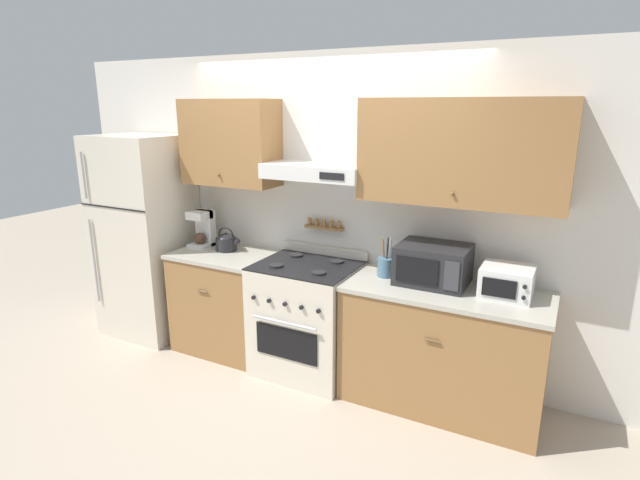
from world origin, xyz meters
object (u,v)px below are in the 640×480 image
object	(u,v)px
tea_kettle	(227,242)
coffee_maker	(203,228)
microwave	(433,264)
stove_range	(307,318)
toaster_oven	(507,281)
utensil_crock	(386,266)
refrigerator	(145,236)

from	to	relation	value
tea_kettle	coffee_maker	distance (m)	0.30
microwave	stove_range	bearing A→B (deg)	-173.69
microwave	toaster_oven	bearing A→B (deg)	-2.21
stove_range	microwave	xyz separation A→B (m)	(0.98, 0.11, 0.57)
tea_kettle	utensil_crock	size ratio (longest dim) A/B	0.80
stove_range	coffee_maker	xyz separation A→B (m)	(-1.14, 0.12, 0.60)
stove_range	microwave	distance (m)	1.14
utensil_crock	toaster_oven	size ratio (longest dim) A/B	0.90
tea_kettle	utensil_crock	world-z (taller)	utensil_crock
stove_range	tea_kettle	bearing A→B (deg)	174.02
utensil_crock	toaster_oven	bearing A→B (deg)	-0.12
stove_range	coffee_maker	world-z (taller)	coffee_maker
tea_kettle	toaster_oven	bearing A→B (deg)	-0.04
tea_kettle	utensil_crock	distance (m)	1.49
refrigerator	microwave	bearing A→B (deg)	2.51
stove_range	utensil_crock	bearing A→B (deg)	8.17
refrigerator	coffee_maker	xyz separation A→B (m)	(0.59, 0.13, 0.12)
coffee_maker	utensil_crock	world-z (taller)	coffee_maker
tea_kettle	coffee_maker	xyz separation A→B (m)	(-0.28, 0.03, 0.08)
tea_kettle	microwave	distance (m)	1.84
coffee_maker	toaster_oven	size ratio (longest dim) A/B	0.99
coffee_maker	utensil_crock	distance (m)	1.77
stove_range	utensil_crock	world-z (taller)	utensil_crock
stove_range	refrigerator	size ratio (longest dim) A/B	0.53
stove_range	toaster_oven	world-z (taller)	toaster_oven
coffee_maker	toaster_oven	bearing A→B (deg)	-0.65
tea_kettle	toaster_oven	size ratio (longest dim) A/B	0.72
tea_kettle	toaster_oven	world-z (taller)	tea_kettle
stove_range	tea_kettle	distance (m)	1.00
coffee_maker	microwave	bearing A→B (deg)	-0.28
coffee_maker	tea_kettle	bearing A→B (deg)	-5.66
refrigerator	microwave	xyz separation A→B (m)	(2.71, 0.12, 0.10)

